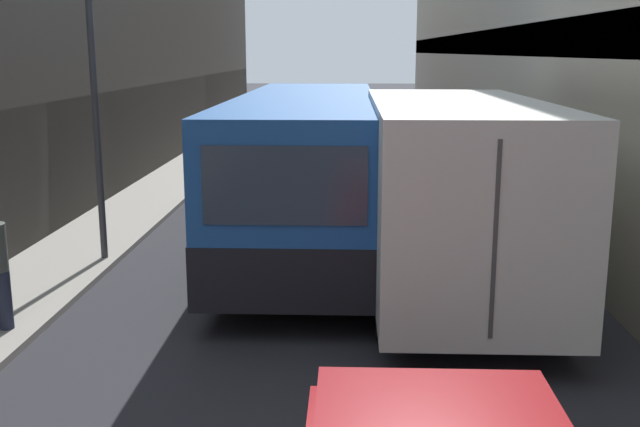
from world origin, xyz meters
TOP-DOWN VIEW (x-y plane):
  - ground_plane at (0.00, 15.00)m, footprint 150.00×150.00m
  - sidewalk_left at (-4.66, 15.00)m, footprint 1.91×60.00m
  - bus at (-0.34, 14.82)m, footprint 2.56×10.46m
  - box_truck at (2.06, 12.69)m, footprint 2.48×8.94m

SIDE VIEW (x-z plane):
  - ground_plane at x=0.00m, z-range 0.00..0.00m
  - sidewalk_left at x=-4.66m, z-range 0.00..0.10m
  - bus at x=-0.34m, z-range 0.10..3.03m
  - box_truck at x=2.06m, z-range 0.13..3.17m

